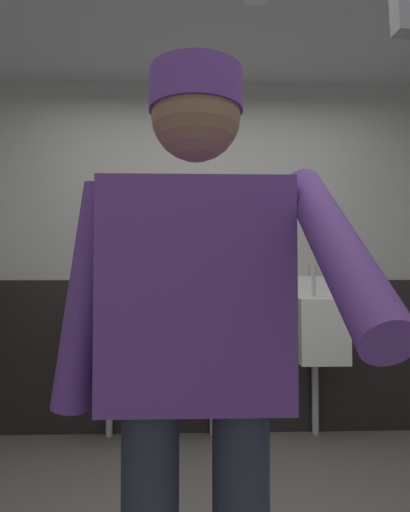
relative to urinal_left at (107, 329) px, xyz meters
name	(u,v)px	position (x,y,z in m)	size (l,w,h in m)	color
wall_back	(204,255)	(0.69, 0.22, 0.53)	(4.63, 0.12, 2.62)	#B2B2AD
wainscot_band_back	(204,356)	(0.69, 0.14, -0.22)	(4.03, 0.03, 1.12)	black
urinal_left	(107,329)	(0.00, 0.00, 0.00)	(0.40, 0.34, 1.24)	white
urinal_middle	(214,329)	(0.75, 0.00, 0.00)	(0.40, 0.34, 1.24)	white
urinal_right	(318,329)	(1.50, 0.00, 0.00)	(0.40, 0.34, 1.24)	white
privacy_divider_panel	(160,306)	(0.37, -0.07, 0.17)	(0.04, 0.40, 0.90)	#4C4C51
person	(196,349)	(0.61, -1.95, 0.23)	(0.66, 0.60, 1.69)	#2D3342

